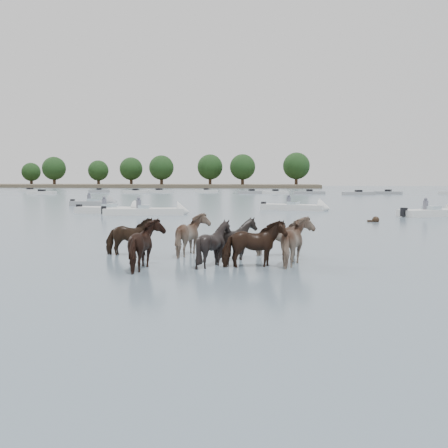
# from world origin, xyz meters

# --- Properties ---
(ground) EXTENTS (400.00, 400.00, 0.00)m
(ground) POSITION_xyz_m (0.00, 0.00, 0.00)
(ground) COLOR slate
(ground) RESTS_ON ground
(shoreline) EXTENTS (160.00, 30.00, 1.00)m
(shoreline) POSITION_xyz_m (-70.00, 150.00, 0.50)
(shoreline) COLOR #4C4233
(shoreline) RESTS_ON ground
(pony_herd) EXTENTS (7.45, 4.77, 1.58)m
(pony_herd) POSITION_xyz_m (1.04, 1.24, 0.63)
(pony_herd) COLOR black
(pony_herd) RESTS_ON ground
(swimming_pony) EXTENTS (0.72, 0.44, 0.44)m
(swimming_pony) POSITION_xyz_m (8.07, 17.61, 0.10)
(swimming_pony) COLOR black
(swimming_pony) RESTS_ON ground
(motorboat_a) EXTENTS (5.78, 2.07, 1.92)m
(motorboat_a) POSITION_xyz_m (-10.19, 22.97, 0.23)
(motorboat_a) COLOR silver
(motorboat_a) RESTS_ON ground
(motorboat_b) EXTENTS (6.45, 3.06, 1.92)m
(motorboat_b) POSITION_xyz_m (-6.99, 21.88, 0.22)
(motorboat_b) COLOR silver
(motorboat_b) RESTS_ON ground
(motorboat_c) EXTENTS (6.11, 3.39, 1.92)m
(motorboat_c) POSITION_xyz_m (3.76, 28.92, 0.22)
(motorboat_c) COLOR silver
(motorboat_c) RESTS_ON ground
(motorboat_d) EXTENTS (5.37, 4.02, 1.92)m
(motorboat_d) POSITION_xyz_m (13.38, 23.61, 0.23)
(motorboat_d) COLOR silver
(motorboat_d) RESTS_ON ground
(motorboat_f) EXTENTS (4.88, 1.62, 1.92)m
(motorboat_f) POSITION_xyz_m (-15.83, 33.22, 0.23)
(motorboat_f) COLOR gray
(motorboat_f) RESTS_ON ground
(distant_flotilla) EXTENTS (108.42, 18.05, 0.93)m
(distant_flotilla) POSITION_xyz_m (-0.13, 78.61, 0.26)
(distant_flotilla) COLOR silver
(distant_flotilla) RESTS_ON ground
(treeline) EXTENTS (147.93, 20.10, 11.17)m
(treeline) POSITION_xyz_m (-66.97, 148.29, 6.31)
(treeline) COLOR #382619
(treeline) RESTS_ON ground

